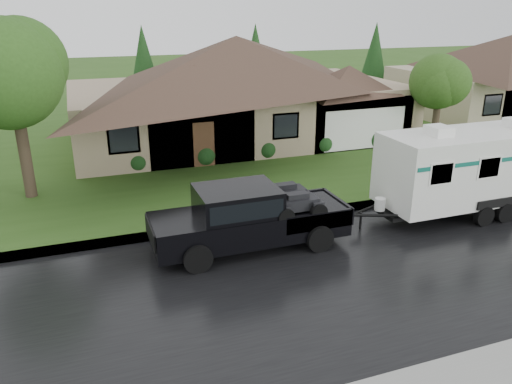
{
  "coord_description": "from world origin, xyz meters",
  "views": [
    {
      "loc": [
        -6.61,
        -13.04,
        7.2
      ],
      "look_at": [
        -1.18,
        2.0,
        1.26
      ],
      "focal_mm": 35.0,
      "sensor_mm": 36.0,
      "label": 1
    }
  ],
  "objects": [
    {
      "name": "pickup_truck",
      "position": [
        -2.03,
        0.54,
        1.1
      ],
      "size": [
        6.15,
        2.34,
        2.05
      ],
      "color": "black",
      "rests_on": "ground"
    },
    {
      "name": "lawn",
      "position": [
        0.0,
        15.0,
        0.07
      ],
      "size": [
        140.0,
        26.0,
        0.15
      ],
      "primitive_type": "cube",
      "color": "#2D5119",
      "rests_on": "ground"
    },
    {
      "name": "tree_right_green",
      "position": [
        11.13,
        8.16,
        3.55
      ],
      "size": [
        2.96,
        2.96,
        4.9
      ],
      "color": "#382B1E",
      "rests_on": "lawn"
    },
    {
      "name": "house_neighbor",
      "position": [
        22.27,
        14.34,
        3.32
      ],
      "size": [
        15.12,
        9.72,
        6.45
      ],
      "color": "tan",
      "rests_on": "lawn"
    },
    {
      "name": "shrub_row",
      "position": [
        2.0,
        9.3,
        0.65
      ],
      "size": [
        13.6,
        1.0,
        1.0
      ],
      "color": "#143814",
      "rests_on": "lawn"
    },
    {
      "name": "travel_trailer",
      "position": [
        6.79,
        0.54,
        1.8
      ],
      "size": [
        7.58,
        2.66,
        3.4
      ],
      "color": "white",
      "rests_on": "ground"
    },
    {
      "name": "tree_left_green",
      "position": [
        -8.71,
        7.44,
        4.91
      ],
      "size": [
        4.14,
        4.14,
        6.85
      ],
      "color": "#382B1E",
      "rests_on": "lawn"
    },
    {
      "name": "house_main",
      "position": [
        2.29,
        13.84,
        3.59
      ],
      "size": [
        19.44,
        10.8,
        6.9
      ],
      "color": "tan",
      "rests_on": "lawn"
    },
    {
      "name": "curb",
      "position": [
        0.0,
        2.25,
        0.07
      ],
      "size": [
        140.0,
        0.5,
        0.15
      ],
      "primitive_type": "cube",
      "color": "gray",
      "rests_on": "ground"
    },
    {
      "name": "road",
      "position": [
        0.0,
        -2.0,
        0.01
      ],
      "size": [
        140.0,
        8.0,
        0.01
      ],
      "primitive_type": "cube",
      "color": "black",
      "rests_on": "ground"
    },
    {
      "name": "ground",
      "position": [
        0.0,
        0.0,
        0.0
      ],
      "size": [
        140.0,
        140.0,
        0.0
      ],
      "primitive_type": "plane",
      "color": "#2D5119",
      "rests_on": "ground"
    }
  ]
}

